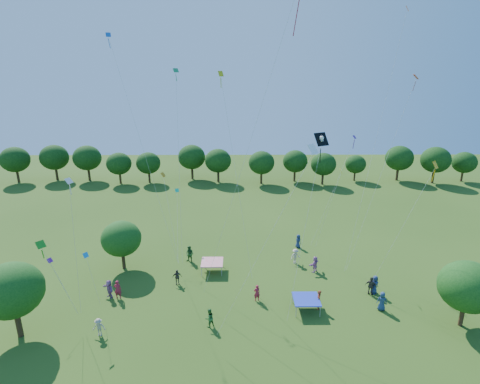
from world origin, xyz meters
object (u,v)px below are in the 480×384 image
(near_tree_north, at_px, (121,239))
(tent_red_stripe, at_px, (212,262))
(pirate_kite, at_px, (321,143))
(red_high_kite, at_px, (275,63))
(near_tree_east, at_px, (468,287))
(tent_blue, at_px, (306,299))
(near_tree_west, at_px, (12,290))

(near_tree_north, bearing_deg, tent_red_stripe, -4.62)
(pirate_kite, relative_size, red_high_kite, 0.56)
(near_tree_east, height_order, tent_red_stripe, near_tree_east)
(tent_blue, bearing_deg, tent_red_stripe, 141.77)
(near_tree_north, relative_size, red_high_kite, 0.21)
(tent_blue, relative_size, red_high_kite, 0.09)
(tent_blue, distance_m, red_high_kite, 19.37)
(tent_red_stripe, distance_m, tent_blue, 10.74)
(near_tree_west, distance_m, near_tree_east, 34.77)
(near_tree_east, height_order, pirate_kite, pirate_kite)
(near_tree_west, height_order, tent_blue, near_tree_west)
(pirate_kite, bearing_deg, tent_blue, -116.72)
(near_tree_west, xyz_separation_m, near_tree_east, (34.75, 1.00, -0.48))
(near_tree_north, height_order, tent_blue, near_tree_north)
(near_tree_north, relative_size, pirate_kite, 0.38)
(near_tree_east, bearing_deg, near_tree_west, -178.35)
(near_tree_west, bearing_deg, near_tree_north, 64.85)
(near_tree_north, height_order, tent_red_stripe, near_tree_north)
(near_tree_north, distance_m, red_high_kite, 23.19)
(red_high_kite, bearing_deg, near_tree_north, 155.77)
(tent_red_stripe, bearing_deg, near_tree_north, 175.38)
(red_high_kite, bearing_deg, near_tree_west, -168.47)
(near_tree_north, bearing_deg, red_high_kite, -24.23)
(near_tree_north, xyz_separation_m, pirate_kite, (18.35, -6.10, 10.84))
(near_tree_west, relative_size, tent_red_stripe, 2.77)
(near_tree_west, relative_size, red_high_kite, 0.25)
(near_tree_east, bearing_deg, red_high_kite, 168.87)
(near_tree_east, distance_m, tent_red_stripe, 22.49)
(near_tree_east, xyz_separation_m, tent_blue, (-12.10, 2.17, -2.51))
(tent_red_stripe, height_order, pirate_kite, pirate_kite)
(tent_red_stripe, height_order, red_high_kite, red_high_kite)
(near_tree_west, bearing_deg, tent_red_stripe, 34.62)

